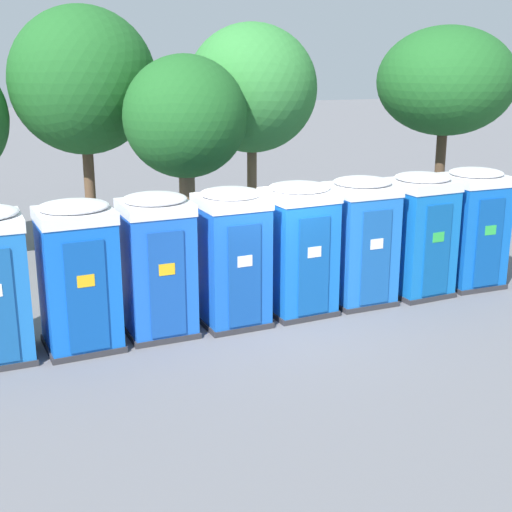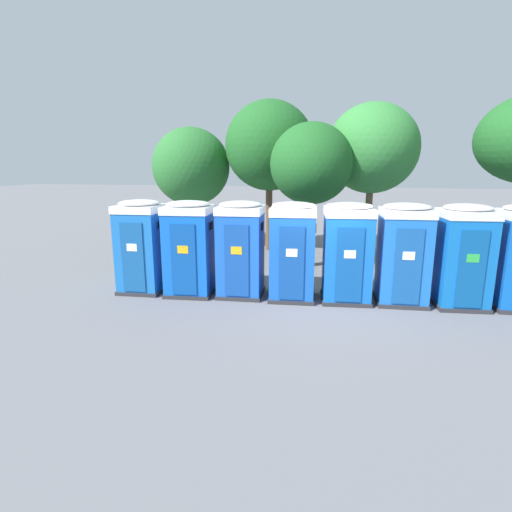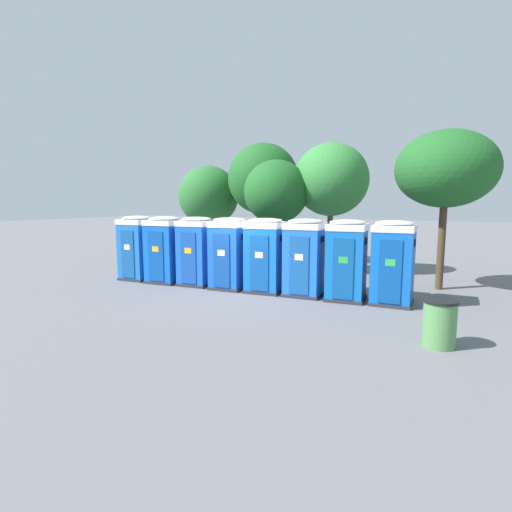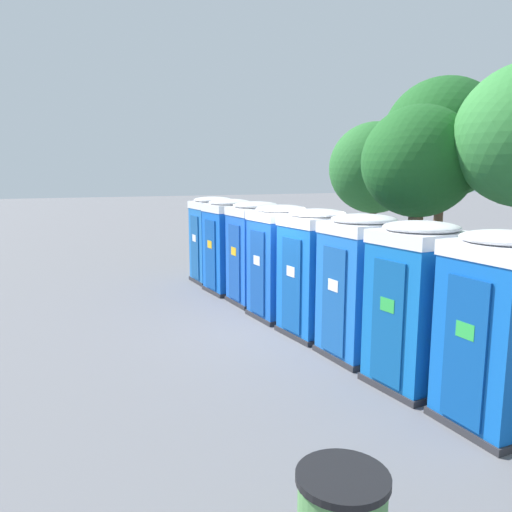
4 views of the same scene
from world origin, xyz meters
TOP-DOWN VIEW (x-y plane):
  - ground_plane at (0.00, 0.00)m, footprint 120.00×120.00m
  - portapotty_0 at (-4.84, -0.18)m, footprint 1.25×1.28m
  - portapotty_1 at (-3.45, -0.14)m, footprint 1.36×1.32m
  - portapotty_2 at (-2.08, 0.06)m, footprint 1.27×1.29m
  - portapotty_3 at (-0.70, 0.09)m, footprint 1.28×1.30m
  - portapotty_4 at (0.68, 0.23)m, footprint 1.35×1.33m
  - portapotty_5 at (2.05, 0.37)m, footprint 1.30×1.29m
  - portapotty_6 at (3.43, 0.43)m, footprint 1.31×1.32m
  - portapotty_7 at (4.81, 0.58)m, footprint 1.25×1.25m
  - street_tree_2 at (-2.51, 6.16)m, footprint 3.51×3.51m
  - street_tree_3 at (-5.87, 6.20)m, footprint 3.23×3.23m
  - street_tree_4 at (-0.62, 3.72)m, footprint 2.74×2.74m

SIDE VIEW (x-z plane):
  - ground_plane at x=0.00m, z-range 0.00..0.00m
  - portapotty_1 at x=-3.45m, z-range 0.01..2.55m
  - portapotty_4 at x=0.68m, z-range 0.01..2.55m
  - portapotty_5 at x=2.05m, z-range 0.01..2.55m
  - portapotty_7 at x=4.81m, z-range 0.01..2.55m
  - portapotty_6 at x=3.43m, z-range 0.01..2.55m
  - portapotty_2 at x=-2.08m, z-range 0.01..2.55m
  - portapotty_3 at x=-0.70m, z-range 0.01..2.55m
  - portapotty_0 at x=-4.84m, z-range 0.01..2.55m
  - street_tree_3 at x=-5.87m, z-range 0.88..5.90m
  - street_tree_4 at x=-0.62m, z-range 1.04..5.89m
  - street_tree_2 at x=-2.51m, z-range 1.21..7.19m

